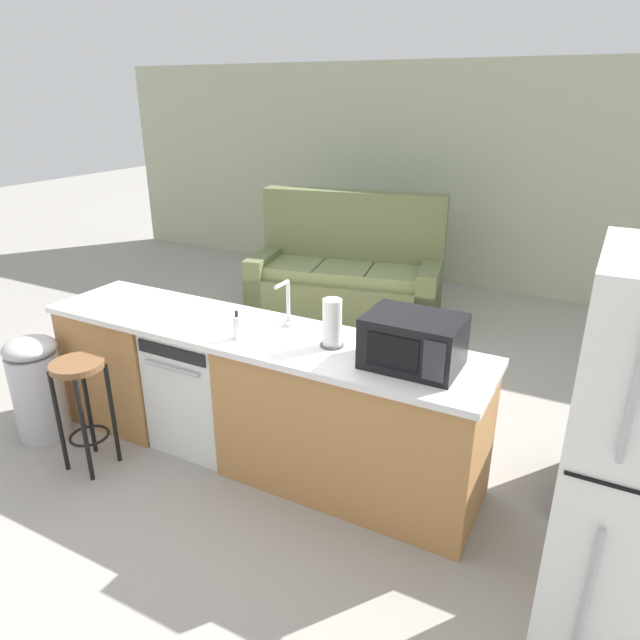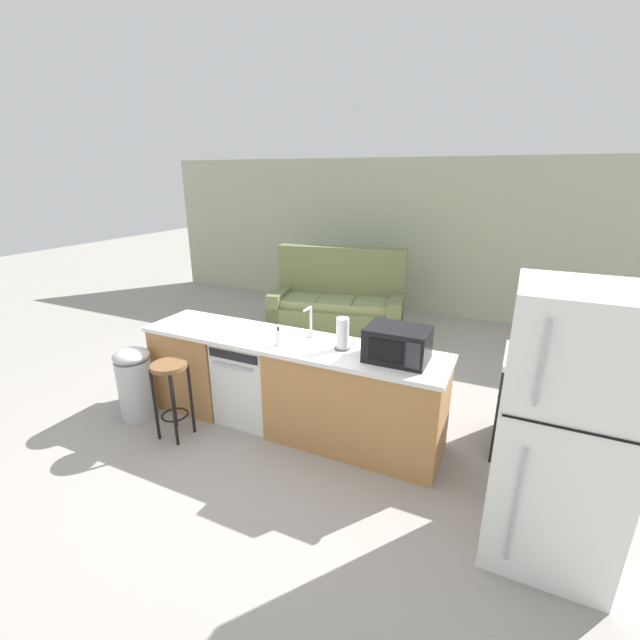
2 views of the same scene
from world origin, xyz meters
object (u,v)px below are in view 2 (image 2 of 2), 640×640
refrigerator (562,431)px  microwave (397,344)px  soap_bottle (278,338)px  paper_towel_roll (343,334)px  trash_bin (135,383)px  couch (338,305)px  stove_range (546,408)px  kettle (534,342)px  bar_stool (171,384)px  dishwasher (253,379)px

refrigerator → microwave: bearing=155.0°
refrigerator → soap_bottle: refrigerator is taller
paper_towel_roll → trash_bin: paper_towel_roll is taller
refrigerator → soap_bottle: bearing=169.7°
couch → soap_bottle: bearing=-77.3°
paper_towel_roll → stove_range: bearing=17.5°
kettle → bar_stool: bearing=-156.2°
refrigerator → couch: (-2.85, 3.30, -0.49)m
stove_range → paper_towel_roll: paper_towel_roll is taller
paper_towel_roll → bar_stool: (-1.41, -0.63, -0.50)m
stove_range → paper_towel_roll: 1.84m
kettle → soap_bottle: bearing=-157.9°
trash_bin → couch: bearing=76.2°
stove_range → trash_bin: 3.80m
stove_range → paper_towel_roll: size_ratio=3.19×
dishwasher → stove_range: bearing=11.9°
refrigerator → kettle: size_ratio=8.65×
kettle → trash_bin: size_ratio=0.28×
microwave → soap_bottle: microwave is taller
bar_stool → kettle: bearing=23.8°
couch → trash_bin: bearing=-103.8°
bar_stool → soap_bottle: bearing=27.5°
dishwasher → kettle: bearing=15.6°
microwave → trash_bin: microwave is taller
soap_bottle → couch: 3.03m
paper_towel_roll → trash_bin: (-1.99, -0.53, -0.66)m
microwave → trash_bin: (-2.48, -0.51, -0.66)m
microwave → paper_towel_roll: 0.49m
trash_bin → couch: 3.36m
dishwasher → bar_stool: (-0.47, -0.60, 0.11)m
microwave → trash_bin: bearing=-168.4°
bar_stool → trash_bin: bearing=170.7°
stove_range → trash_bin: stove_range is taller
microwave → soap_bottle: size_ratio=2.84×
refrigerator → trash_bin: size_ratio=2.40×
paper_towel_roll → soap_bottle: (-0.54, -0.17, -0.07)m
stove_range → kettle: bearing=141.8°
dishwasher → kettle: (2.43, 0.68, 0.56)m
soap_bottle → trash_bin: bearing=-166.1°
microwave → kettle: (1.01, 0.68, -0.05)m
kettle → trash_bin: 3.73m
kettle → paper_towel_roll: bearing=-156.4°
soap_bottle → trash_bin: soap_bottle is taller
stove_range → kettle: (-0.17, 0.13, 0.53)m
soap_bottle → trash_bin: size_ratio=0.24×
dishwasher → soap_bottle: soap_bottle is taller
soap_bottle → couch: bearing=102.7°
microwave → dishwasher: bearing=179.9°
paper_towel_roll → soap_bottle: size_ratio=1.60×
kettle → trash_bin: (-3.49, -1.19, -0.61)m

